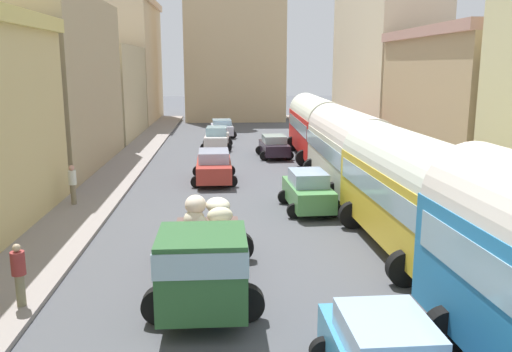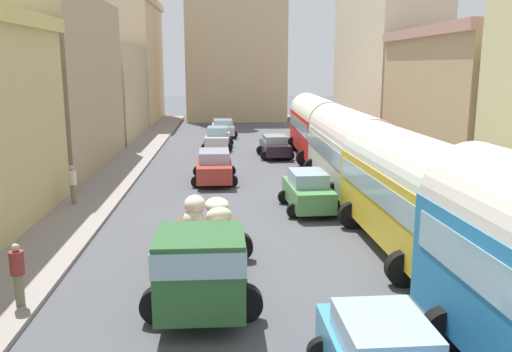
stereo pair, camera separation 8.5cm
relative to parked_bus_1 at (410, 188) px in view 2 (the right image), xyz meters
The scene contains 20 objects.
ground_plane 12.57m from the parked_bus_1, 111.80° to the left, with size 154.00×154.00×0.00m, color #4B4D52.
sidewalk_left 16.64m from the parked_bus_1, 135.86° to the left, with size 2.50×70.00×0.14m, color gray.
sidewalk_right 11.98m from the parked_bus_1, 77.02° to the left, with size 2.50×70.00×0.14m, color gray.
building_left_2 22.40m from the parked_bus_1, 135.46° to the left, with size 5.49×13.27×9.81m.
building_left_3 32.65m from the parked_bus_1, 117.74° to the left, with size 4.15×11.74×7.52m.
building_left_4 44.97m from the parked_bus_1, 110.54° to the left, with size 5.74×13.48×12.60m.
building_right_2 12.31m from the parked_bus_1, 59.83° to the left, with size 4.89×11.82×7.84m.
building_right_3 25.55m from the parked_bus_1, 75.83° to the left, with size 4.95×14.91×13.67m.
distant_church 43.25m from the parked_bus_1, 96.16° to the left, with size 10.63×6.36×21.73m.
parked_bus_1 is the anchor object (origin of this frame).
parked_bus_2 9.00m from the parked_bus_1, 90.00° to the left, with size 3.35×9.56×3.93m.
parked_bus_3 18.00m from the parked_bus_1, 90.00° to the left, with size 3.32×9.76×4.00m.
cargo_truck_0 7.29m from the parked_bus_1, 154.27° to the right, with size 2.94×6.76×2.25m.
car_0 12.91m from the parked_bus_1, 120.30° to the left, with size 2.40×4.37×1.64m.
car_1 23.01m from the parked_bus_1, 106.26° to the left, with size 2.33×3.77×1.63m.
car_2 29.51m from the parked_bus_1, 101.89° to the left, with size 2.47×3.77×1.47m.
car_4 5.95m from the parked_bus_1, 115.12° to the left, with size 2.30×3.80×1.67m.
car_5 18.59m from the parked_bus_1, 98.15° to the left, with size 2.33×3.72×1.46m.
pedestrian_2 13.97m from the parked_bus_1, 153.04° to the left, with size 0.48×0.48×1.85m.
pedestrian_3 11.68m from the parked_bus_1, 161.85° to the right, with size 0.47×0.47×1.75m.
Camera 2 is at (-1.30, -0.78, 6.02)m, focal length 37.40 mm.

